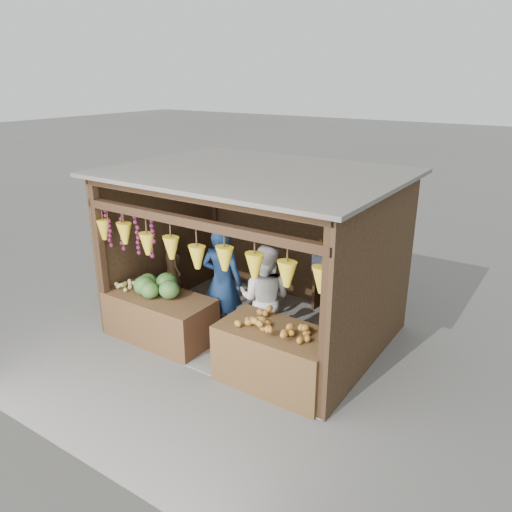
% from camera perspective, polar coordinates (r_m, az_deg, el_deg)
% --- Properties ---
extents(ground, '(80.00, 80.00, 0.00)m').
position_cam_1_polar(ground, '(8.43, -0.07, -8.36)').
color(ground, '#514F49').
rests_on(ground, ground).
extents(stall_structure, '(4.30, 3.30, 2.66)m').
position_cam_1_polar(stall_structure, '(7.76, -0.45, 2.46)').
color(stall_structure, slate).
rests_on(stall_structure, ground).
extents(back_shelf, '(1.25, 0.32, 1.32)m').
position_cam_1_polar(back_shelf, '(8.65, 10.51, -1.58)').
color(back_shelf, '#382314').
rests_on(back_shelf, ground).
extents(counter_left, '(1.76, 0.85, 0.74)m').
position_cam_1_polar(counter_left, '(8.16, -10.89, -6.85)').
color(counter_left, '#482818').
rests_on(counter_left, ground).
extents(counter_right, '(1.61, 0.85, 0.83)m').
position_cam_1_polar(counter_right, '(6.90, 2.37, -11.44)').
color(counter_right, '#533A1B').
rests_on(counter_right, ground).
extents(stool, '(0.35, 0.35, 0.33)m').
position_cam_1_polar(stool, '(9.36, -9.34, -4.50)').
color(stool, black).
rests_on(stool, ground).
extents(man_standing, '(0.75, 0.57, 1.85)m').
position_cam_1_polar(man_standing, '(7.91, -3.86, -2.98)').
color(man_standing, navy).
rests_on(man_standing, ground).
extents(woman_standing, '(0.95, 0.81, 1.69)m').
position_cam_1_polar(woman_standing, '(7.52, 1.02, -4.87)').
color(woman_standing, silver).
rests_on(woman_standing, ground).
extents(vendor_seated, '(0.55, 0.48, 0.95)m').
position_cam_1_polar(vendor_seated, '(9.11, -9.57, -0.83)').
color(vendor_seated, '#523821').
rests_on(vendor_seated, stool).
extents(melon_pile, '(1.00, 0.50, 0.32)m').
position_cam_1_polar(melon_pile, '(7.99, -11.34, -3.30)').
color(melon_pile, '#154C14').
rests_on(melon_pile, counter_left).
extents(tanfruit_pile, '(0.34, 0.40, 0.13)m').
position_cam_1_polar(tanfruit_pile, '(8.37, -14.53, -3.15)').
color(tanfruit_pile, tan).
rests_on(tanfruit_pile, counter_left).
extents(mango_pile, '(1.40, 0.64, 0.22)m').
position_cam_1_polar(mango_pile, '(6.63, 2.73, -7.62)').
color(mango_pile, red).
rests_on(mango_pile, counter_right).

